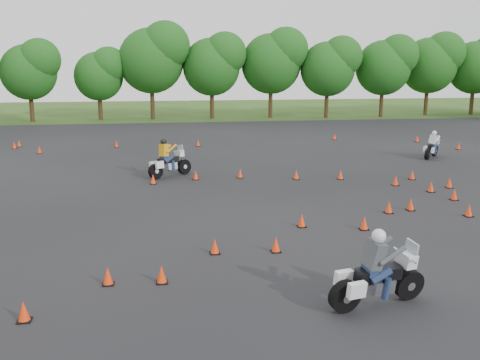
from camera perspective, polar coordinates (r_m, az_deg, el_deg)
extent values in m
plane|color=#2D5119|center=(17.20, 2.08, -6.70)|extent=(140.00, 140.00, 0.00)
plane|color=black|center=(22.88, -0.78, -1.88)|extent=(62.00, 62.00, 0.00)
cone|color=#F5350A|center=(25.29, 19.71, -0.72)|extent=(0.26, 0.26, 0.45)
cone|color=#F5350A|center=(26.92, 10.67, 0.54)|extent=(0.26, 0.26, 0.45)
cone|color=#F5350A|center=(13.06, -22.08, -12.89)|extent=(0.26, 0.26, 0.45)
cone|color=#F5350A|center=(37.77, -13.04, 3.75)|extent=(0.26, 0.26, 0.45)
cone|color=#F5350A|center=(14.40, -13.92, -9.94)|extent=(0.26, 0.26, 0.45)
cone|color=#F5350A|center=(26.47, -4.76, 0.52)|extent=(0.26, 0.26, 0.45)
cone|color=#F5350A|center=(21.23, 15.59, -2.83)|extent=(0.26, 0.26, 0.45)
cone|color=#F5350A|center=(26.79, 0.01, 0.70)|extent=(0.26, 0.26, 0.45)
cone|color=#F5350A|center=(14.24, -8.36, -9.97)|extent=(0.26, 0.26, 0.45)
cone|color=#F5350A|center=(16.33, 3.85, -6.91)|extent=(0.26, 0.26, 0.45)
cone|color=#F5350A|center=(18.86, 6.61, -4.33)|extent=(0.26, 0.26, 0.45)
cone|color=#F5350A|center=(41.56, 18.36, 4.19)|extent=(0.26, 0.26, 0.45)
cone|color=#F5350A|center=(37.41, -4.49, 3.95)|extent=(0.26, 0.26, 0.45)
cone|color=#F5350A|center=(25.76, -9.26, 0.07)|extent=(0.26, 0.26, 0.45)
cone|color=#F5350A|center=(18.92, 13.11, -4.53)|extent=(0.26, 0.26, 0.45)
cone|color=#F5350A|center=(26.46, 21.44, -0.30)|extent=(0.26, 0.26, 0.45)
cone|color=#F5350A|center=(26.58, 6.02, 0.54)|extent=(0.26, 0.26, 0.45)
cone|color=#F5350A|center=(16.17, -2.71, -7.09)|extent=(0.26, 0.26, 0.45)
cone|color=#F5350A|center=(40.08, -22.50, 3.61)|extent=(0.26, 0.26, 0.45)
cone|color=#F5350A|center=(24.15, 21.90, -1.47)|extent=(0.26, 0.26, 0.45)
cone|color=#F5350A|center=(21.76, 23.23, -3.02)|extent=(0.26, 0.26, 0.45)
cone|color=#F5350A|center=(27.78, 17.89, 0.52)|extent=(0.26, 0.26, 0.45)
cone|color=#F5350A|center=(21.88, 17.75, -2.53)|extent=(0.26, 0.26, 0.45)
cone|color=#F5350A|center=(38.73, 22.30, 3.36)|extent=(0.26, 0.26, 0.45)
cone|color=#F5350A|center=(26.17, 16.26, -0.07)|extent=(0.26, 0.26, 0.45)
cone|color=#F5350A|center=(39.28, -22.94, 3.42)|extent=(0.26, 0.26, 0.45)
cone|color=#F5350A|center=(36.55, -20.62, 3.01)|extent=(0.26, 0.26, 0.45)
cone|color=#F5350A|center=(34.94, -6.35, 3.33)|extent=(0.26, 0.26, 0.45)
cone|color=#F5350A|center=(41.26, 10.06, 4.57)|extent=(0.26, 0.26, 0.45)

